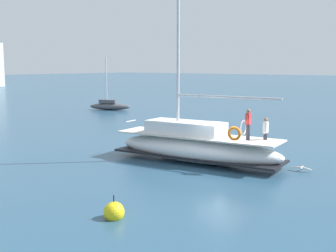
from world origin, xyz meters
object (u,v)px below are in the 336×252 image
Objects in this scene: main_sailboat at (196,145)px; mooring_buoy at (114,212)px; moored_catamaran at (110,106)px; seagull at (301,168)px.

mooring_buoy is at bearing -162.43° from main_sailboat.
moored_catamaran is 36.42m from mooring_buoy.
main_sailboat is 13.87× the size of mooring_buoy.
seagull is (1.53, -5.31, -0.74)m from main_sailboat.
moored_catamaran is at bearing 63.07° from seagull.
moored_catamaran is 32.37m from seagull.
mooring_buoy is at bearing -133.59° from moored_catamaran.
moored_catamaran reaches higher than seagull.
main_sailboat is at bearing 17.57° from mooring_buoy.
main_sailboat is 28.58m from moored_catamaran.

